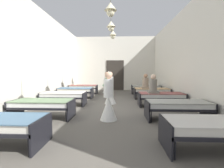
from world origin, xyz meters
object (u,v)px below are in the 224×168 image
(bed_left_row_3, at_px, (76,90))
(bed_left_row_4, at_px, (83,87))
(bed_right_row_0, at_px, (216,127))
(patient_seated_primary, at_px, (145,83))
(bed_right_row_4, at_px, (146,87))
(nurse_mid_aisle, at_px, (109,103))
(bed_left_row_1, at_px, (43,104))
(nurse_near_aisle, at_px, (110,92))
(bed_right_row_3, at_px, (152,91))
(patient_seated_secondary, at_px, (153,86))
(potted_plant, at_px, (107,82))
(bed_right_row_1, at_px, (178,105))
(bed_right_row_2, at_px, (161,96))
(bed_left_row_2, at_px, (64,95))
(nurse_far_aisle, at_px, (106,85))

(bed_left_row_3, distance_m, bed_left_row_4, 1.90)
(bed_left_row_4, bearing_deg, bed_right_row_0, -60.92)
(bed_left_row_3, bearing_deg, patient_seated_primary, -0.53)
(bed_left_row_4, distance_m, patient_seated_primary, 4.36)
(bed_right_row_4, distance_m, patient_seated_primary, 2.01)
(bed_right_row_0, relative_size, nurse_mid_aisle, 1.28)
(bed_left_row_1, height_order, nurse_near_aisle, nurse_near_aisle)
(nurse_near_aisle, bearing_deg, bed_right_row_3, 146.64)
(bed_left_row_4, bearing_deg, nurse_near_aisle, -58.98)
(bed_left_row_3, bearing_deg, patient_seated_secondary, -26.83)
(nurse_near_aisle, height_order, potted_plant, nurse_near_aisle)
(bed_right_row_1, xyz_separation_m, bed_right_row_2, (0.00, 1.90, 0.00))
(bed_right_row_4, bearing_deg, bed_left_row_3, -155.80)
(potted_plant, bearing_deg, patient_seated_secondary, -56.82)
(bed_right_row_0, xyz_separation_m, bed_left_row_1, (-4.23, 1.90, 0.00))
(bed_right_row_1, height_order, bed_left_row_3, same)
(bed_left_row_1, bearing_deg, bed_left_row_4, 90.00)
(patient_seated_secondary, bearing_deg, bed_left_row_2, 179.10)
(potted_plant, bearing_deg, bed_left_row_2, -116.22)
(bed_right_row_1, height_order, potted_plant, potted_plant)
(bed_left_row_1, height_order, potted_plant, potted_plant)
(bed_left_row_4, bearing_deg, patient_seated_secondary, -44.88)
(bed_right_row_0, bearing_deg, nurse_far_aisle, 108.66)
(bed_left_row_2, distance_m, bed_right_row_3, 4.63)
(nurse_far_aisle, bearing_deg, bed_right_row_3, 147.75)
(bed_left_row_3, bearing_deg, nurse_mid_aisle, -61.72)
(bed_right_row_3, xyz_separation_m, nurse_far_aisle, (-2.68, 2.23, 0.09))
(bed_right_row_1, distance_m, nurse_near_aisle, 3.21)
(bed_right_row_4, distance_m, nurse_near_aisle, 4.03)
(bed_right_row_2, distance_m, patient_seated_primary, 1.94)
(bed_left_row_3, bearing_deg, bed_left_row_2, -90.00)
(patient_seated_primary, bearing_deg, bed_left_row_1, -135.85)
(patient_seated_primary, bearing_deg, nurse_far_aisle, 135.75)
(bed_left_row_2, height_order, bed_right_row_2, same)
(bed_right_row_4, bearing_deg, potted_plant, -170.05)
(bed_left_row_3, height_order, nurse_near_aisle, nurse_near_aisle)
(nurse_mid_aisle, bearing_deg, nurse_far_aisle, -103.31)
(patient_seated_primary, xyz_separation_m, patient_seated_secondary, (0.00, -1.93, 0.00))
(patient_seated_primary, bearing_deg, bed_left_row_2, -154.33)
(bed_right_row_2, height_order, potted_plant, potted_plant)
(patient_seated_primary, bearing_deg, bed_right_row_4, 79.75)
(bed_left_row_4, distance_m, nurse_far_aisle, 1.59)
(bed_right_row_0, distance_m, potted_plant, 7.61)
(nurse_far_aisle, height_order, patient_seated_secondary, nurse_far_aisle)
(bed_left_row_2, distance_m, bed_right_row_4, 5.68)
(nurse_far_aisle, bearing_deg, bed_left_row_1, 83.17)
(bed_right_row_2, xyz_separation_m, nurse_far_aisle, (-2.68, 4.13, 0.09))
(bed_left_row_2, bearing_deg, nurse_near_aisle, 11.99)
(bed_left_row_3, distance_m, bed_right_row_3, 4.23)
(bed_right_row_0, bearing_deg, bed_right_row_3, 90.00)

